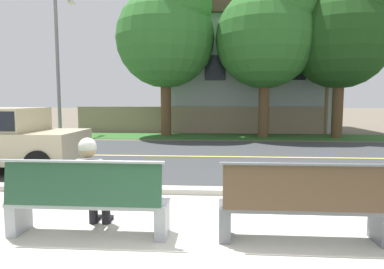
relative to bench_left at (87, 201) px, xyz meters
name	(u,v)px	position (x,y,z in m)	size (l,w,h in m)	color
ground_plane	(208,150)	(1.32, 7.73, -0.46)	(140.00, 140.00, 0.00)	#665B4C
sidewalk_pavement	(193,236)	(1.32, 0.13, -0.46)	(44.00, 3.60, 0.01)	beige
curb_edge	(200,191)	(1.32, 2.08, -0.41)	(44.00, 0.30, 0.11)	#ADA89E
street_asphalt	(206,157)	(1.32, 6.23, -0.46)	(52.00, 8.00, 0.01)	#383A3D
road_centre_line	(206,156)	(1.32, 6.23, -0.45)	(48.00, 0.14, 0.01)	#E0CC4C
far_verge_grass	(210,136)	(1.32, 12.08, -0.46)	(48.00, 2.80, 0.02)	#2D6026
bench_left	(87,201)	(0.00, 0.00, 0.00)	(2.01, 0.48, 1.01)	#9EA0A8
bench_right	(304,206)	(2.65, 0.00, 0.00)	(2.01, 0.48, 1.01)	slate
seated_person_grey	(91,181)	(0.00, 0.17, 0.21)	(0.52, 0.68, 1.25)	black
streetlamp	(59,52)	(-5.87, 11.88, 3.56)	(0.24, 2.10, 7.03)	gray
shade_tree_far_left	(168,31)	(-0.66, 12.11, 4.53)	(4.65, 4.65, 7.68)	brown
shade_tree_left	(269,31)	(3.98, 11.90, 4.42)	(4.56, 4.56, 7.52)	brown
shade_tree_centre	(345,30)	(7.35, 11.94, 4.40)	(4.53, 4.53, 7.48)	brown
palm_tree_tall	(329,6)	(7.31, 14.07, 6.03)	(2.09, 1.98, 8.09)	brown
garden_wall	(198,120)	(0.65, 13.93, 0.24)	(13.00, 0.36, 1.40)	gray
house_across_street	(249,72)	(3.61, 17.13, 3.00)	(9.85, 6.91, 6.83)	#A3ADB2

